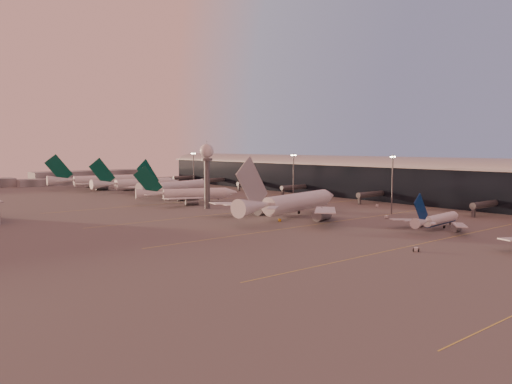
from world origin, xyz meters
TOP-DOWN VIEW (x-y plane):
  - ground at (0.00, 0.00)m, footprint 700.00×700.00m
  - taxiway_markings at (30.00, 56.00)m, footprint 180.00×185.25m
  - terminal at (107.88, 110.09)m, footprint 57.00×362.00m
  - radar_tower at (5.00, 120.00)m, footprint 6.40×6.40m
  - mast_b at (55.00, 55.00)m, footprint 3.60×0.56m
  - mast_c at (50.00, 110.00)m, footprint 3.60×0.56m
  - mast_d at (48.00, 200.00)m, footprint 3.60×0.56m
  - distant_horizon at (2.62, 325.14)m, footprint 165.00×37.50m
  - narrowbody_mid at (33.65, 20.97)m, footprint 34.30×27.25m
  - widebody_white at (15.23, 73.83)m, footprint 69.75×55.19m
  - greentail_a at (10.40, 145.13)m, footprint 50.59×40.16m
  - greentail_b at (26.47, 184.00)m, footprint 58.27×46.39m
  - greentail_c at (18.32, 218.74)m, footprint 60.22×48.66m
  - greentail_d at (8.40, 258.45)m, footprint 65.03×52.21m
  - gsv_tug_mid at (-4.25, 4.70)m, footprint 3.66×4.22m
  - gsv_truck_b at (42.51, 47.93)m, footprint 6.38×4.46m
  - gsv_truck_c at (3.88, 68.97)m, footprint 4.39×5.35m
  - gsv_catering_b at (71.19, 74.48)m, footprint 5.59×3.36m
  - gsv_tug_far at (14.13, 105.71)m, footprint 3.75×3.84m
  - gsv_tug_hangar at (40.40, 159.90)m, footprint 3.35×2.18m

SIDE VIEW (x-z plane):
  - ground at x=0.00m, z-range 0.00..0.00m
  - taxiway_markings at x=30.00m, z-range 0.00..0.02m
  - gsv_tug_hangar at x=40.40m, z-range 0.01..0.93m
  - gsv_tug_far at x=14.13m, z-range 0.01..0.97m
  - gsv_tug_mid at x=-4.25m, z-range 0.02..1.05m
  - gsv_truck_c at x=3.88m, z-range 0.02..2.11m
  - gsv_truck_b at x=42.51m, z-range 0.02..2.46m
  - gsv_catering_b at x=71.19m, z-range 0.00..4.28m
  - narrowbody_mid at x=33.65m, z-range -3.99..9.42m
  - greentail_a at x=10.40m, z-range -6.20..12.97m
  - greentail_b at x=26.47m, z-range -7.03..14.72m
  - greentail_c at x=18.32m, z-range -7.08..14.81m
  - distant_horizon at x=2.62m, z-range -0.61..8.39m
  - greentail_d at x=8.40m, z-range -7.66..16.02m
  - widebody_white at x=15.23m, z-range -8.18..16.87m
  - terminal at x=107.88m, z-range -1.00..22.04m
  - mast_b at x=55.00m, z-range 1.24..26.24m
  - mast_c at x=50.00m, z-range 1.24..26.24m
  - mast_d at x=48.00m, z-range 1.24..26.24m
  - radar_tower at x=5.00m, z-range 5.40..36.50m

